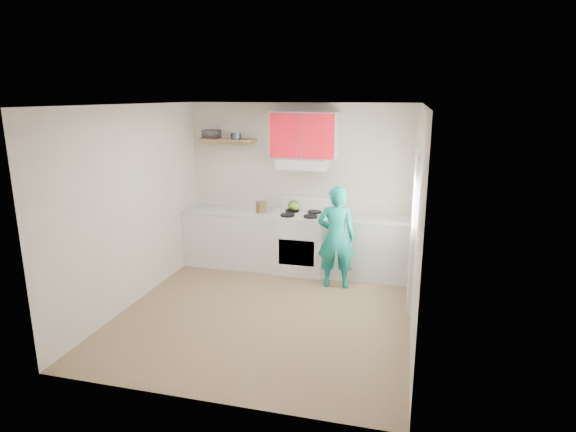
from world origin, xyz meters
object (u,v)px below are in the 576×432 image
(kettle, at_px, (294,206))
(tin, at_px, (236,136))
(stove, at_px, (301,243))
(crock, at_px, (261,208))
(person, at_px, (336,237))

(kettle, bearing_deg, tin, 176.44)
(stove, height_order, kettle, kettle)
(crock, distance_m, person, 1.36)
(stove, xyz_separation_m, person, (0.62, -0.50, 0.28))
(stove, relative_size, tin, 5.76)
(tin, bearing_deg, kettle, 3.19)
(stove, bearing_deg, crock, -175.22)
(stove, xyz_separation_m, kettle, (-0.16, 0.20, 0.55))
(stove, xyz_separation_m, tin, (-1.09, 0.15, 1.63))
(crock, height_order, person, person)
(stove, relative_size, kettle, 4.54)
(stove, height_order, crock, crock)
(stove, relative_size, crock, 4.59)
(person, bearing_deg, tin, -26.72)
(stove, relative_size, person, 0.62)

